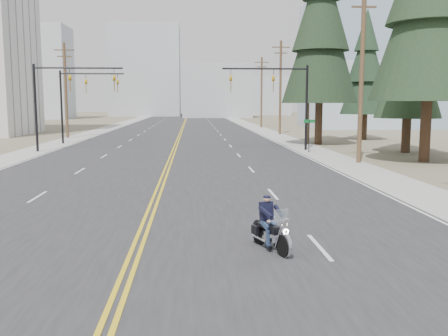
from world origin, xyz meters
name	(u,v)px	position (x,y,z in m)	size (l,w,h in m)	color
ground_plane	(113,314)	(0.00, 0.00, 0.00)	(400.00, 400.00, 0.00)	#776D56
road	(183,128)	(0.00, 70.00, 0.01)	(20.00, 200.00, 0.01)	#303033
sidewalk_left	(109,128)	(-11.50, 70.00, 0.01)	(3.00, 200.00, 0.01)	#A5A5A0
sidewalk_right	(255,127)	(11.50, 70.00, 0.01)	(3.00, 200.00, 0.01)	#A5A5A0
traffic_mast_left	(61,90)	(-8.98, 32.00, 4.94)	(7.10, 0.26, 7.00)	black
traffic_mast_right	(283,91)	(8.98, 32.00, 4.94)	(7.10, 0.26, 7.00)	black
traffic_mast_far	(79,93)	(-9.31, 40.00, 4.87)	(6.10, 0.26, 7.00)	black
street_sign	(309,130)	(10.80, 30.00, 1.80)	(0.90, 0.06, 2.62)	black
utility_pole_b	(362,71)	(12.50, 23.00, 5.98)	(2.20, 0.30, 11.50)	brown
utility_pole_c	(308,84)	(12.50, 38.00, 5.73)	(2.20, 0.30, 11.00)	brown
utility_pole_d	(280,86)	(12.50, 53.00, 5.98)	(2.20, 0.30, 11.50)	brown
utility_pole_e	(262,91)	(12.50, 70.00, 5.73)	(2.20, 0.30, 11.00)	brown
utility_pole_left	(66,89)	(-12.50, 48.00, 5.48)	(2.20, 0.30, 10.50)	brown
glass_building	(383,64)	(32.00, 70.00, 10.00)	(24.00, 16.00, 20.00)	#9EB5CC
haze_bldg_a	(40,73)	(-35.00, 115.00, 11.00)	(14.00, 12.00, 22.00)	#B7BCC6
haze_bldg_b	(216,91)	(8.00, 125.00, 7.00)	(18.00, 14.00, 14.00)	#ADB2B7
haze_bldg_c	(352,81)	(40.00, 110.00, 9.00)	(16.00, 12.00, 18.00)	#B7BCC6
haze_bldg_d	(146,71)	(-12.00, 140.00, 13.00)	(20.00, 15.00, 26.00)	#ADB2B7
haze_bldg_e	(266,96)	(25.00, 150.00, 6.00)	(14.00, 14.00, 12.00)	#B7BCC6
haze_bldg_f	(0,87)	(-50.00, 130.00, 8.00)	(12.00, 12.00, 16.00)	#ADB2B7
motorcyclist	(271,224)	(3.63, 3.87, 0.74)	(0.81, 1.90, 1.48)	black
conifer_mid	(410,52)	(18.52, 29.55, 7.90)	(5.16, 5.16, 13.76)	#382619
conifer_tall	(321,23)	(13.50, 37.66, 11.25)	(7.05, 7.05, 19.58)	#382619
conifer_far	(366,65)	(19.89, 43.41, 7.88)	(5.13, 5.13, 13.73)	#382619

